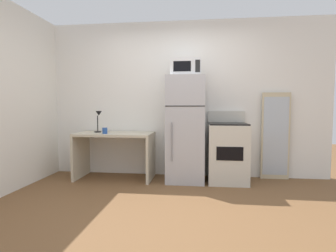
# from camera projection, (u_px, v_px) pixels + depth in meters

# --- Properties ---
(ground_plane) EXTENTS (12.00, 12.00, 0.00)m
(ground_plane) POSITION_uv_depth(u_px,v_px,m) (163.00, 213.00, 2.92)
(ground_plane) COLOR brown
(wall_back_white) EXTENTS (5.00, 0.10, 2.60)m
(wall_back_white) POSITION_uv_depth(u_px,v_px,m) (177.00, 99.00, 4.51)
(wall_back_white) COLOR white
(wall_back_white) RESTS_ON ground
(desk) EXTENTS (1.22, 0.63, 0.75)m
(desk) POSITION_uv_depth(u_px,v_px,m) (115.00, 146.00, 4.30)
(desk) COLOR beige
(desk) RESTS_ON ground
(desk_lamp) EXTENTS (0.14, 0.12, 0.35)m
(desk_lamp) POSITION_uv_depth(u_px,v_px,m) (98.00, 118.00, 4.33)
(desk_lamp) COLOR black
(desk_lamp) RESTS_ON desk
(coffee_mug) EXTENTS (0.08, 0.08, 0.09)m
(coffee_mug) POSITION_uv_depth(u_px,v_px,m) (105.00, 131.00, 4.12)
(coffee_mug) COLOR #264C99
(coffee_mug) RESTS_ON desk
(refrigerator) EXTENTS (0.59, 0.63, 1.64)m
(refrigerator) POSITION_uv_depth(u_px,v_px,m) (186.00, 129.00, 4.15)
(refrigerator) COLOR #B7B7BC
(refrigerator) RESTS_ON ground
(microwave) EXTENTS (0.46, 0.35, 0.26)m
(microwave) POSITION_uv_depth(u_px,v_px,m) (186.00, 68.00, 4.06)
(microwave) COLOR silver
(microwave) RESTS_ON refrigerator
(oven_range) EXTENTS (0.60, 0.61, 1.10)m
(oven_range) POSITION_uv_depth(u_px,v_px,m) (228.00, 152.00, 4.11)
(oven_range) COLOR beige
(oven_range) RESTS_ON ground
(leaning_mirror) EXTENTS (0.44, 0.03, 1.40)m
(leaning_mirror) POSITION_uv_depth(u_px,v_px,m) (275.00, 136.00, 4.25)
(leaning_mirror) COLOR #C6B793
(leaning_mirror) RESTS_ON ground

